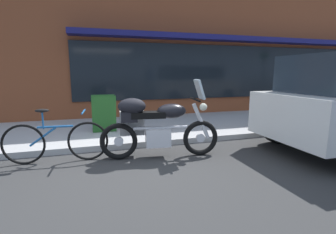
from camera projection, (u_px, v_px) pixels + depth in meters
ground_plane at (134, 169)px, 3.99m from camera, size 80.00×80.00×0.00m
storefront_building at (261, 26)px, 9.18m from camera, size 19.01×0.90×6.58m
touring_motorcycle at (153, 124)px, 4.49m from camera, size 2.14×0.84×1.41m
parked_bicycle at (56, 141)px, 4.25m from camera, size 1.72×0.48×0.93m
sandwich_board_sign at (104, 114)px, 5.95m from camera, size 0.55×0.40×0.87m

